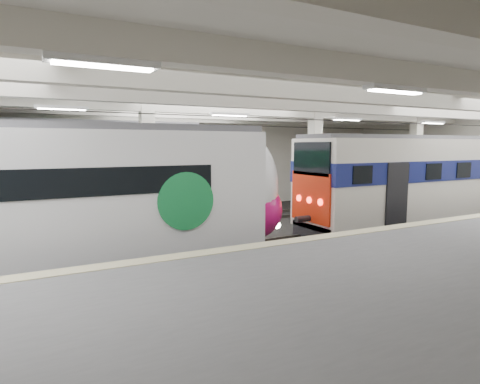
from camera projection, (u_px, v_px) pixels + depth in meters
station_hall at (283, 161)px, 12.52m from camera, size 36.00×24.00×5.75m
modern_emu at (98, 200)px, 11.70m from camera, size 13.47×2.78×4.36m
older_rer at (420, 180)px, 18.18m from camera, size 12.50×2.76×4.17m
far_train at (6, 180)px, 15.33m from camera, size 14.99×3.37×4.73m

